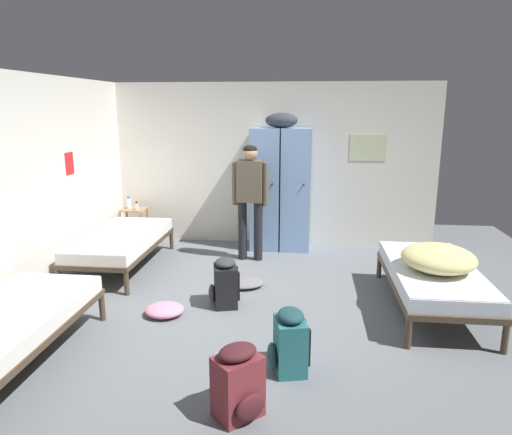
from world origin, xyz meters
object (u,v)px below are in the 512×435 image
(backpack_black, at_px, (225,283))
(backpack_maroon, at_px, (239,383))
(lotion_bottle, at_px, (137,206))
(bed_left_rear, at_px, (121,241))
(bed_left_front, at_px, (5,324))
(person_traveler, at_px, (250,192))
(water_bottle, at_px, (129,203))
(shelf_unit, at_px, (134,223))
(bed_right, at_px, (433,276))
(clothes_pile_grey, at_px, (240,282))
(bedding_heap, at_px, (438,258))
(locker_bank, at_px, (281,187))
(clothes_pile_pink, at_px, (165,310))
(backpack_teal, at_px, (289,342))

(backpack_black, height_order, backpack_maroon, same)
(lotion_bottle, bearing_deg, bed_left_rear, -80.79)
(lotion_bottle, height_order, backpack_black, lotion_bottle)
(backpack_maroon, bearing_deg, bed_left_front, 167.58)
(person_traveler, bearing_deg, water_bottle, 163.18)
(shelf_unit, bearing_deg, bed_right, -26.62)
(bed_left_front, bearing_deg, clothes_pile_grey, 49.87)
(bed_left_front, xyz_separation_m, bedding_heap, (3.88, 1.48, 0.24))
(locker_bank, distance_m, clothes_pile_pink, 2.93)
(bed_left_front, height_order, backpack_teal, backpack_teal)
(backpack_teal, bearing_deg, person_traveler, 103.28)
(shelf_unit, xyz_separation_m, backpack_teal, (2.63, -3.47, -0.09))
(shelf_unit, bearing_deg, bed_left_rear, -77.74)
(backpack_black, bearing_deg, backpack_maroon, -76.93)
(bedding_heap, relative_size, lotion_bottle, 6.15)
(person_traveler, relative_size, lotion_bottle, 12.49)
(shelf_unit, xyz_separation_m, person_traveler, (1.95, -0.59, 0.65))
(person_traveler, bearing_deg, clothes_pile_grey, -90.03)
(locker_bank, relative_size, clothes_pile_pink, 5.01)
(backpack_maroon, bearing_deg, clothes_pile_grey, 98.12)
(bed_left_front, relative_size, lotion_bottle, 14.45)
(shelf_unit, bearing_deg, backpack_black, -50.07)
(bed_right, relative_size, person_traveler, 1.16)
(person_traveler, height_order, clothes_pile_pink, person_traveler)
(bed_left_rear, bearing_deg, clothes_pile_pink, -53.85)
(locker_bank, bearing_deg, lotion_bottle, -178.41)
(bed_left_rear, height_order, bedding_heap, bedding_heap)
(bed_left_front, distance_m, backpack_teal, 2.39)
(locker_bank, xyz_separation_m, bed_left_front, (-2.09, -3.68, -0.59))
(locker_bank, bearing_deg, person_traveler, -122.44)
(locker_bank, bearing_deg, bed_left_front, -119.62)
(bedding_heap, relative_size, backpack_maroon, 1.47)
(bedding_heap, distance_m, backpack_teal, 2.01)
(locker_bank, relative_size, bed_left_front, 1.09)
(bedding_heap, bearing_deg, bed_left_rear, 165.16)
(water_bottle, bearing_deg, backpack_black, -49.14)
(bed_right, relative_size, bed_left_front, 1.00)
(bed_right, bearing_deg, locker_bank, 130.40)
(water_bottle, distance_m, clothes_pile_pink, 2.97)
(locker_bank, distance_m, person_traveler, 0.73)
(bed_left_front, bearing_deg, lotion_bottle, 92.85)
(bed_left_front, xyz_separation_m, backpack_black, (1.62, 1.43, -0.12))
(backpack_teal, bearing_deg, bed_left_rear, 135.67)
(shelf_unit, bearing_deg, person_traveler, -16.94)
(locker_bank, relative_size, bedding_heap, 2.56)
(bed_left_rear, height_order, backpack_black, backpack_black)
(bedding_heap, distance_m, clothes_pile_pink, 2.93)
(backpack_teal, bearing_deg, shelf_unit, 127.12)
(backpack_black, bearing_deg, bed_left_front, -138.54)
(backpack_black, xyz_separation_m, clothes_pile_pink, (-0.59, -0.32, -0.20))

